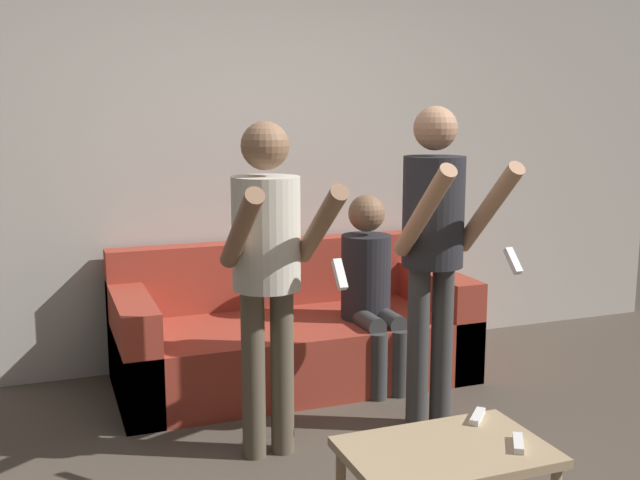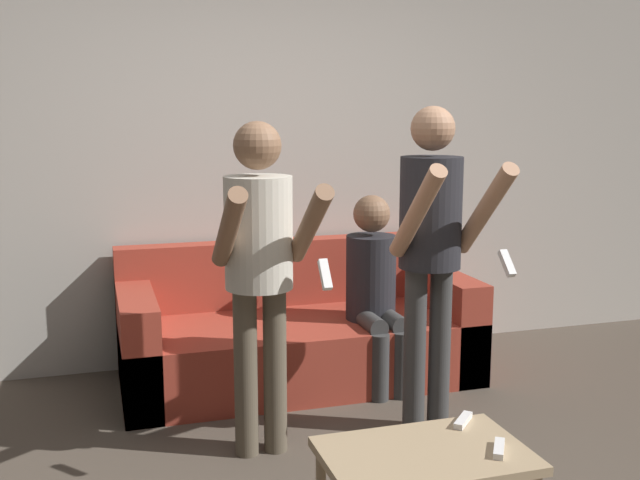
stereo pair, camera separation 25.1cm
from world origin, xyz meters
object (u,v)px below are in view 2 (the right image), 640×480
at_px(person_seated, 374,284).
at_px(remote_far, 463,420).
at_px(person_standing_right, 432,237).
at_px(coffee_table, 425,462).
at_px(person_standing_left, 260,254).
at_px(couch, 296,335).
at_px(remote_near, 499,449).

xyz_separation_m(person_seated, remote_far, (-0.17, -1.43, -0.23)).
height_order(person_standing_right, coffee_table, person_standing_right).
bearing_deg(person_seated, person_standing_right, -88.98).
height_order(person_standing_left, person_seated, person_standing_left).
distance_m(couch, coffee_table, 1.85).
bearing_deg(couch, remote_far, -81.67).
distance_m(person_standing_left, person_standing_right, 0.85).
height_order(couch, person_standing_left, person_standing_left).
distance_m(coffee_table, remote_far, 0.32).
bearing_deg(couch, person_standing_left, -114.18).
xyz_separation_m(person_standing_right, remote_far, (-0.18, -0.71, -0.63)).
bearing_deg(person_standing_left, remote_far, -46.78).
relative_size(couch, coffee_table, 2.73).
bearing_deg(coffee_table, person_seated, 75.41).
relative_size(person_standing_right, remote_far, 12.20).
relative_size(person_seated, remote_near, 7.70).
height_order(coffee_table, remote_near, remote_near).
xyz_separation_m(couch, coffee_table, (-0.01, -1.84, 0.06)).
height_order(remote_near, remote_far, same).
height_order(person_seated, remote_near, person_seated).
xyz_separation_m(coffee_table, remote_near, (0.26, -0.08, 0.05)).
xyz_separation_m(person_standing_left, person_standing_right, (0.85, 0.00, 0.04)).
bearing_deg(person_standing_right, person_seated, 91.02).
xyz_separation_m(couch, person_standing_right, (0.43, -0.95, 0.74)).
bearing_deg(person_seated, couch, 151.40).
bearing_deg(remote_far, person_standing_left, 133.22).
bearing_deg(remote_far, coffee_table, -143.74).
relative_size(coffee_table, remote_near, 5.22).
bearing_deg(couch, person_standing_right, -65.79).
xyz_separation_m(couch, remote_far, (0.24, -1.66, 0.11)).
height_order(couch, coffee_table, couch).
distance_m(couch, remote_far, 1.68).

